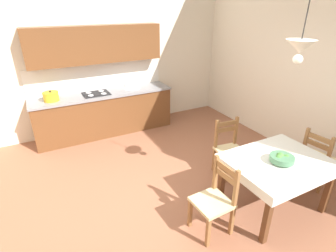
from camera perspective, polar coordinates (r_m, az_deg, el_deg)
name	(u,v)px	position (r m, az deg, el deg)	size (l,w,h in m)	color
ground_plane	(171,200)	(4.03, 0.76, -15.69)	(5.97, 6.32, 0.10)	#935B42
wall_back	(103,30)	(5.81, -13.79, 19.46)	(5.97, 0.12, 4.17)	silver
wall_right	(326,38)	(5.02, 30.97, 15.98)	(0.12, 6.32, 4.17)	silver
kitchen_cabinetry	(103,95)	(5.68, -13.96, 6.61)	(2.85, 0.63, 2.20)	brown
dining_table	(277,168)	(3.77, 22.45, -8.39)	(1.29, 1.01, 0.75)	#56331C
dining_chair_tv_side	(215,200)	(3.32, 10.04, -15.55)	(0.44, 0.44, 0.93)	#D1BC89
dining_chair_window_side	(318,159)	(4.60, 29.65, -6.30)	(0.46, 0.46, 0.93)	#D1BC89
dining_chair_kitchen_side	(229,149)	(4.38, 13.10, -4.95)	(0.47, 0.47, 0.93)	#D1BC89
fruit_bowl	(282,158)	(3.63, 23.34, -6.43)	(0.30, 0.30, 0.12)	#4C7F5B
pendant_lamp	(300,47)	(3.32, 26.65, 14.95)	(0.32, 0.32, 0.80)	black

